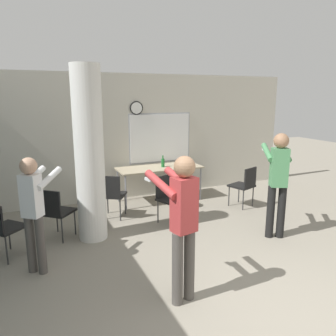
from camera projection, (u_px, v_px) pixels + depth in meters
name	position (u px, v px, depth m)	size (l,w,h in m)	color
ground_plane	(294.00, 335.00, 3.25)	(24.00, 24.00, 0.00)	gray
wall_back	(134.00, 137.00, 7.47)	(8.00, 0.15, 2.80)	beige
support_pillar	(89.00, 155.00, 5.18)	(0.46, 0.46, 2.80)	silver
folding_table	(160.00, 169.00, 7.26)	(1.87, 0.74, 0.77)	tan
bottle_on_table	(163.00, 163.00, 7.25)	(0.07, 0.07, 0.26)	#1E6B2D
waste_bin	(183.00, 199.00, 6.90)	(0.29, 0.29, 0.38)	#38383D
chair_by_left_wall	(2.00, 226.00, 4.66)	(0.62, 0.62, 0.87)	black
chair_table_front	(169.00, 196.00, 6.06)	(0.57, 0.57, 0.87)	black
chair_table_left	(112.00, 193.00, 6.23)	(0.60, 0.60, 0.87)	black
chair_mid_room	(244.00, 184.00, 6.88)	(0.56, 0.56, 0.87)	black
chair_near_pillar	(55.00, 210.00, 5.32)	(0.62, 0.62, 0.87)	black
person_playing_side	(278.00, 177.00, 5.31)	(0.58, 0.73, 1.75)	black
person_watching_back	(33.00, 206.00, 4.24)	(0.57, 0.62, 1.57)	#514C47
person_playing_front	(182.00, 218.00, 3.60)	(0.48, 0.67, 1.71)	#514C47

